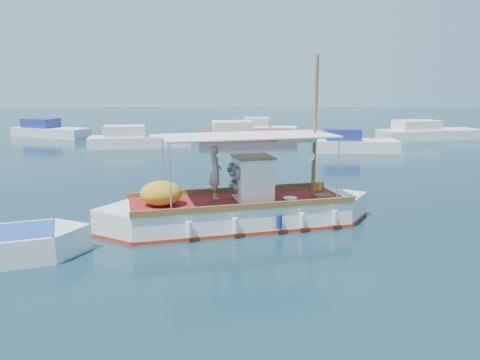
{
  "coord_description": "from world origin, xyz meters",
  "views": [
    {
      "loc": [
        -0.49,
        -14.71,
        4.69
      ],
      "look_at": [
        -0.55,
        0.0,
        1.63
      ],
      "focal_mm": 35.0,
      "sensor_mm": 36.0,
      "label": 1
    }
  ],
  "objects": [
    {
      "name": "bg_boat_far_w",
      "position": [
        -17.62,
        26.6,
        0.49
      ],
      "size": [
        7.29,
        4.53,
        1.8
      ],
      "rotation": [
        0.0,
        0.0,
        -0.35
      ],
      "color": "silver",
      "rests_on": "ground"
    },
    {
      "name": "bg_boat_e",
      "position": [
        15.24,
        25.08,
        0.49
      ],
      "size": [
        9.16,
        4.61,
        1.8
      ],
      "rotation": [
        0.0,
        0.0,
        0.24
      ],
      "color": "silver",
      "rests_on": "ground"
    },
    {
      "name": "ground",
      "position": [
        0.0,
        0.0,
        0.0
      ],
      "size": [
        160.0,
        160.0,
        0.0
      ],
      "primitive_type": "plane",
      "color": "black",
      "rests_on": "ground"
    },
    {
      "name": "bg_boat_ne",
      "position": [
        7.19,
        17.7,
        0.49
      ],
      "size": [
        5.92,
        2.52,
        1.8
      ],
      "rotation": [
        0.0,
        0.0,
        -0.06
      ],
      "color": "silver",
      "rests_on": "ground"
    },
    {
      "name": "bg_boat_far_n",
      "position": [
        1.49,
        27.86,
        0.49
      ],
      "size": [
        5.68,
        2.31,
        1.8
      ],
      "rotation": [
        0.0,
        0.0,
        -0.06
      ],
      "color": "silver",
      "rests_on": "ground"
    },
    {
      "name": "fishing_caique",
      "position": [
        -0.64,
        0.39,
        0.51
      ],
      "size": [
        9.17,
        4.28,
        5.79
      ],
      "rotation": [
        0.0,
        0.0,
        0.26
      ],
      "color": "white",
      "rests_on": "ground"
    },
    {
      "name": "bg_boat_n",
      "position": [
        -0.36,
        24.02,
        0.49
      ],
      "size": [
        8.32,
        3.92,
        1.8
      ],
      "rotation": [
        0.0,
        0.0,
        0.14
      ],
      "color": "maroon",
      "rests_on": "ground"
    },
    {
      "name": "bg_boat_nw",
      "position": [
        -8.3,
        19.91,
        0.49
      ],
      "size": [
        7.68,
        3.53,
        1.8
      ],
      "rotation": [
        0.0,
        0.0,
        0.16
      ],
      "color": "silver",
      "rests_on": "ground"
    }
  ]
}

